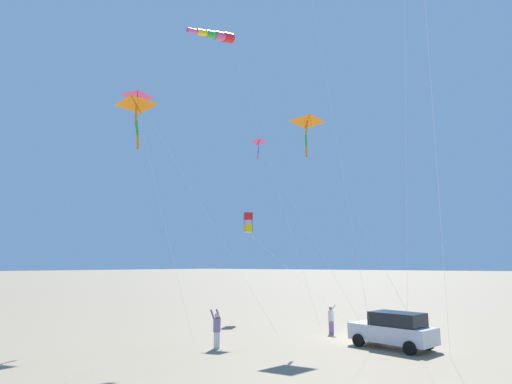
{
  "coord_description": "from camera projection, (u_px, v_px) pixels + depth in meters",
  "views": [
    {
      "loc": [
        -25.05,
        -10.88,
        4.32
      ],
      "look_at": [
        -5.4,
        3.98,
        8.55
      ],
      "focal_mm": 29.64,
      "sensor_mm": 36.0,
      "label": 1
    }
  ],
  "objects": [
    {
      "name": "ground_plane",
      "position": [
        363.0,
        337.0,
        25.43
      ],
      "size": [
        600.0,
        600.0,
        0.0
      ],
      "primitive_type": "plane",
      "color": "gray"
    },
    {
      "name": "parked_car",
      "position": [
        394.0,
        330.0,
        22.13
      ],
      "size": [
        2.68,
        4.56,
        1.85
      ],
      "color": "silver",
      "rests_on": "ground_plane"
    },
    {
      "name": "cooler_box",
      "position": [
        397.0,
        337.0,
        24.28
      ],
      "size": [
        0.62,
        0.42,
        0.42
      ],
      "color": "blue",
      "rests_on": "ground_plane"
    },
    {
      "name": "person_adult_flyer",
      "position": [
        217.0,
        327.0,
        22.11
      ],
      "size": [
        0.56,
        0.67,
        1.97
      ],
      "color": "silver",
      "rests_on": "ground_plane"
    },
    {
      "name": "person_child_green_jacket",
      "position": [
        331.0,
        317.0,
        26.73
      ],
      "size": [
        0.58,
        0.65,
        1.86
      ],
      "color": "#8E6B9E",
      "rests_on": "ground_plane"
    },
    {
      "name": "kite_delta_black_fish_shape",
      "position": [
        138.0,
        97.0,
        31.2
      ],
      "size": [
        4.93,
        10.81,
        16.91
      ],
      "color": "#EF4C93",
      "rests_on": "ground_plane"
    },
    {
      "name": "kite_box_small_distant",
      "position": [
        248.0,
        222.0,
        35.47
      ],
      "size": [
        1.91,
        10.48,
        8.63
      ],
      "color": "red",
      "rests_on": "ground_plane"
    },
    {
      "name": "kite_windsock_yellow_midlevel",
      "position": [
        217.0,
        36.0,
        31.77
      ],
      "size": [
        7.42,
        6.21,
        22.05
      ],
      "color": "red",
      "rests_on": "ground_plane"
    },
    {
      "name": "kite_delta_checkered_midright",
      "position": [
        137.0,
        106.0,
        22.45
      ],
      "size": [
        5.89,
        2.07,
        13.04
      ],
      "color": "orange",
      "rests_on": "ground_plane"
    },
    {
      "name": "kite_delta_long_streamer_left",
      "position": [
        259.0,
        143.0,
        31.78
      ],
      "size": [
        2.37,
        9.62,
        13.65
      ],
      "color": "#EF4C93",
      "rests_on": "ground_plane"
    },
    {
      "name": "kite_delta_teal_far_right",
      "position": [
        307.0,
        122.0,
        28.86
      ],
      "size": [
        2.69,
        8.61,
        14.33
      ],
      "color": "orange",
      "rests_on": "ground_plane"
    }
  ]
}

